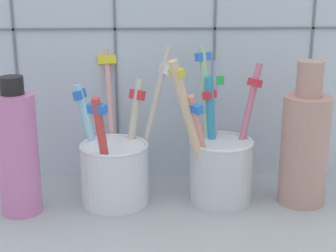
% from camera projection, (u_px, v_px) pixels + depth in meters
% --- Properties ---
extents(counter_slab, '(0.64, 0.22, 0.02)m').
position_uv_depth(counter_slab, '(169.00, 218.00, 0.62)').
color(counter_slab, '#9EA3A8').
rests_on(counter_slab, ground).
extents(tile_wall_back, '(0.64, 0.02, 0.45)m').
position_uv_depth(tile_wall_back, '(165.00, 25.00, 0.67)').
color(tile_wall_back, silver).
rests_on(tile_wall_back, ground).
extents(toothbrush_cup_left, '(0.12, 0.14, 0.19)m').
position_uv_depth(toothbrush_cup_left, '(115.00, 167.00, 0.63)').
color(toothbrush_cup_left, white).
rests_on(toothbrush_cup_left, counter_slab).
extents(toothbrush_cup_right, '(0.12, 0.09, 0.19)m').
position_uv_depth(toothbrush_cup_right, '(219.00, 162.00, 0.64)').
color(toothbrush_cup_right, silver).
rests_on(toothbrush_cup_right, counter_slab).
extents(ceramic_vase, '(0.06, 0.06, 0.17)m').
position_uv_depth(ceramic_vase, '(305.00, 144.00, 0.62)').
color(ceramic_vase, tan).
rests_on(ceramic_vase, counter_slab).
extents(soap_bottle, '(0.05, 0.05, 0.16)m').
position_uv_depth(soap_bottle, '(18.00, 152.00, 0.60)').
color(soap_bottle, pink).
rests_on(soap_bottle, counter_slab).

